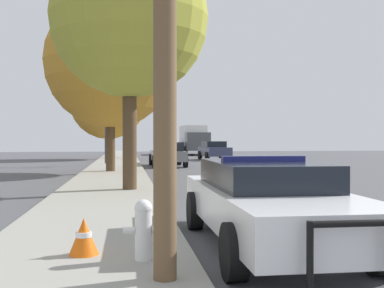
% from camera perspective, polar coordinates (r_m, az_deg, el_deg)
% --- Properties ---
extents(sidewalk_left, '(3.00, 110.00, 0.13)m').
position_cam_1_polar(sidewalk_left, '(7.81, -12.19, -11.34)').
color(sidewalk_left, '#99968C').
rests_on(sidewalk_left, ground_plane).
extents(police_car, '(2.06, 5.45, 1.41)m').
position_cam_1_polar(police_car, '(7.60, 8.88, -6.60)').
color(police_car, white).
rests_on(police_car, ground_plane).
extents(fire_hydrant, '(0.52, 0.23, 0.78)m').
position_cam_1_polar(fire_hydrant, '(6.28, -5.78, -9.84)').
color(fire_hydrant, white).
rests_on(fire_hydrant, sidewalk_left).
extents(traffic_light, '(3.91, 0.35, 5.75)m').
position_cam_1_polar(traffic_light, '(30.71, -7.44, 5.27)').
color(traffic_light, '#424247').
rests_on(traffic_light, sidewalk_left).
extents(car_background_midblock, '(2.10, 4.71, 1.44)m').
position_cam_1_polar(car_background_midblock, '(29.19, -2.91, -1.15)').
color(car_background_midblock, slate).
rests_on(car_background_midblock, ground_plane).
extents(car_background_distant, '(2.21, 4.19, 1.32)m').
position_cam_1_polar(car_background_distant, '(49.94, -1.99, -0.48)').
color(car_background_distant, '#333856').
rests_on(car_background_distant, ground_plane).
extents(car_background_oncoming, '(2.23, 4.04, 1.47)m').
position_cam_1_polar(car_background_oncoming, '(37.83, 2.65, -0.73)').
color(car_background_oncoming, '#333856').
rests_on(car_background_oncoming, ground_plane).
extents(box_truck, '(2.58, 7.27, 3.03)m').
position_cam_1_polar(box_truck, '(50.20, 0.20, 0.61)').
color(box_truck, '#474C51').
rests_on(box_truck, ground_plane).
extents(tree_sidewalk_far, '(6.15, 6.15, 7.66)m').
position_cam_1_polar(tree_sidewalk_far, '(39.50, -9.93, 5.04)').
color(tree_sidewalk_far, brown).
rests_on(tree_sidewalk_far, sidewalk_left).
extents(tree_sidewalk_near, '(4.84, 4.84, 7.65)m').
position_cam_1_polar(tree_sidewalk_near, '(15.31, -7.42, 14.46)').
color(tree_sidewalk_near, '#4C3823').
rests_on(tree_sidewalk_near, sidewalk_left).
extents(tree_sidewalk_mid, '(6.25, 6.25, 8.32)m').
position_cam_1_polar(tree_sidewalk_mid, '(23.60, -9.65, 9.49)').
color(tree_sidewalk_mid, '#4C3823').
rests_on(tree_sidewalk_mid, sidewalk_left).
extents(traffic_cone, '(0.40, 0.40, 0.49)m').
position_cam_1_polar(traffic_cone, '(6.70, -12.70, -10.61)').
color(traffic_cone, orange).
rests_on(traffic_cone, sidewalk_left).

